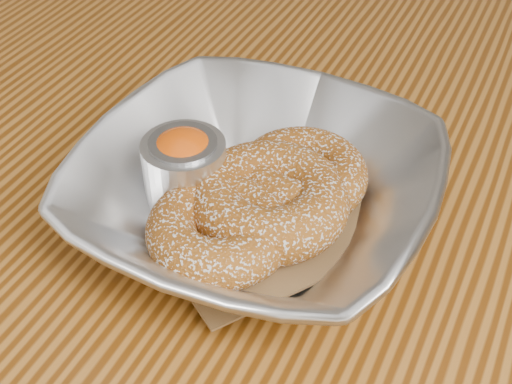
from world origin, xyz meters
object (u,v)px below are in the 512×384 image
at_px(serving_bowl, 256,193).
at_px(ramekin, 185,168).
at_px(donut_back, 302,175).
at_px(donut_extra, 269,200).
at_px(donut_front, 219,230).
at_px(table, 401,285).

xyz_separation_m(serving_bowl, ramekin, (-0.05, -0.00, 0.01)).
distance_m(donut_back, donut_extra, 0.04).
bearing_deg(donut_front, ramekin, 142.05).
relative_size(donut_back, ramekin, 1.60).
relative_size(table, donut_back, 13.10).
bearing_deg(donut_back, serving_bowl, -119.15).
xyz_separation_m(donut_back, donut_front, (-0.03, -0.07, 0.00)).
height_order(serving_bowl, donut_extra, serving_bowl).
distance_m(serving_bowl, donut_extra, 0.01).
bearing_deg(table, donut_extra, -135.29).
height_order(serving_bowl, donut_back, serving_bowl).
bearing_deg(donut_front, donut_back, 70.71).
bearing_deg(donut_extra, serving_bowl, 165.93).
bearing_deg(table, donut_front, -130.14).
height_order(table, donut_extra, donut_extra).
bearing_deg(donut_back, donut_front, -109.29).
relative_size(donut_back, donut_front, 0.97).
bearing_deg(donut_back, table, 31.31).
height_order(table, donut_back, donut_back).
xyz_separation_m(table, ramekin, (-0.15, -0.08, 0.14)).
bearing_deg(donut_extra, donut_front, -115.28).
bearing_deg(donut_extra, ramekin, -177.88).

